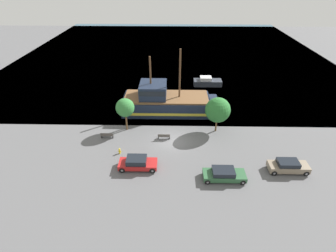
{
  "coord_description": "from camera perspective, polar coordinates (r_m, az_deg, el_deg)",
  "views": [
    {
      "loc": [
        0.24,
        -29.76,
        20.75
      ],
      "look_at": [
        -0.42,
        2.0,
        1.2
      ],
      "focal_mm": 28.0,
      "sensor_mm": 36.0,
      "label": 1
    }
  ],
  "objects": [
    {
      "name": "tree_row_mideast",
      "position": [
        37.39,
        10.78,
        3.44
      ],
      "size": [
        3.55,
        3.55,
        5.22
      ],
      "color": "brown",
      "rests_on": "ground_plane"
    },
    {
      "name": "pirate_ship",
      "position": [
        43.0,
        -0.64,
        5.38
      ],
      "size": [
        15.32,
        5.75,
        10.32
      ],
      "color": "#192338",
      "rests_on": "water_surface"
    },
    {
      "name": "bench_promenade_east",
      "position": [
        37.64,
        -13.13,
        -1.98
      ],
      "size": [
        1.72,
        0.45,
        0.85
      ],
      "color": "#4C4742",
      "rests_on": "ground_plane"
    },
    {
      "name": "water_surface",
      "position": [
        76.62,
        1.0,
        15.9
      ],
      "size": [
        80.0,
        80.0,
        0.0
      ],
      "primitive_type": "plane",
      "color": "#33566B",
      "rests_on": "ground"
    },
    {
      "name": "parked_car_curb_rear",
      "position": [
        30.6,
        12.08,
        -10.25
      ],
      "size": [
        4.77,
        1.96,
        1.36
      ],
      "color": "#2D5B38",
      "rests_on": "ground_plane"
    },
    {
      "name": "fire_hydrant",
      "position": [
        34.35,
        -10.49,
        -5.32
      ],
      "size": [
        0.42,
        0.25,
        0.76
      ],
      "color": "yellow",
      "rests_on": "ground_plane"
    },
    {
      "name": "tree_row_east",
      "position": [
        37.46,
        -9.33,
        3.95
      ],
      "size": [
        2.65,
        2.65,
        4.96
      ],
      "color": "brown",
      "rests_on": "ground_plane"
    },
    {
      "name": "ground_plane",
      "position": [
        36.28,
        0.59,
        -3.28
      ],
      "size": [
        160.0,
        160.0,
        0.0
      ],
      "primitive_type": "plane",
      "color": "#5B5B5E"
    },
    {
      "name": "parked_car_curb_mid",
      "position": [
        33.96,
        24.68,
        -7.94
      ],
      "size": [
        4.59,
        1.81,
        1.47
      ],
      "color": "#7F705B",
      "rests_on": "ground_plane"
    },
    {
      "name": "parked_car_curb_front",
      "position": [
        31.57,
        -6.64,
        -7.99
      ],
      "size": [
        4.54,
        1.99,
        1.48
      ],
      "color": "#B21E1E",
      "rests_on": "ground_plane"
    },
    {
      "name": "bench_promenade_west",
      "position": [
        36.45,
        -0.91,
        -2.26
      ],
      "size": [
        1.68,
        0.45,
        0.85
      ],
      "color": "#4C4742",
      "rests_on": "ground_plane"
    },
    {
      "name": "moored_boat_dockside",
      "position": [
        54.03,
        8.54,
        9.47
      ],
      "size": [
        5.57,
        2.26,
        1.76
      ],
      "color": "#2D333D",
      "rests_on": "water_surface"
    }
  ]
}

